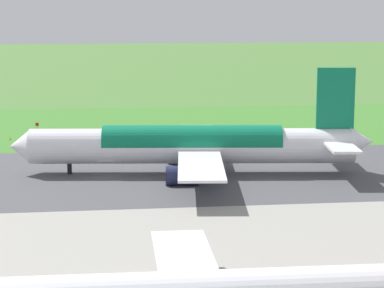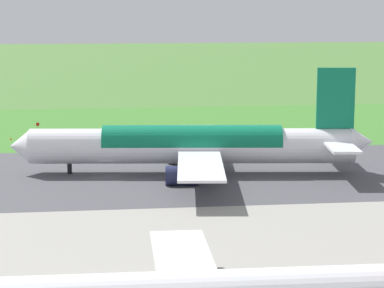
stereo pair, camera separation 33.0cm
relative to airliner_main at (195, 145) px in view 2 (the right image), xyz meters
The scene contains 6 objects.
ground_plane 13.82m from the airliner_main, ahead, with size 800.00×800.00×0.00m, color #477233.
runway_asphalt 13.81m from the airliner_main, ahead, with size 600.00×39.06×0.06m, color #47474C.
grass_verge_foreground 38.70m from the airliner_main, 70.05° to the right, with size 600.00×80.00×0.04m, color #3C782B.
airliner_main is the anchor object (origin of this frame).
no_stopping_sign 44.15m from the airliner_main, 54.37° to the right, with size 0.60×0.10×2.76m.
traffic_cone_orange 44.95m from the airliner_main, 47.11° to the right, with size 0.40×0.40×0.55m, color orange.
Camera 2 is at (0.65, 111.81, 24.79)m, focal length 72.29 mm.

